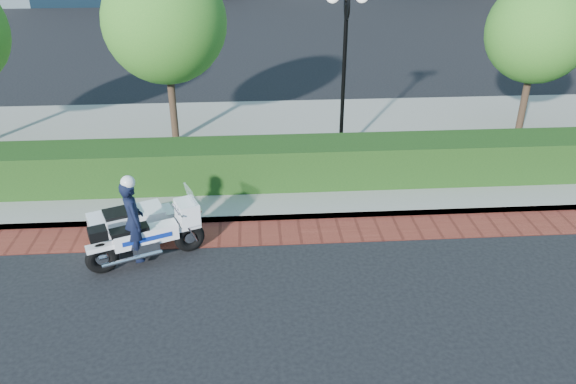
{
  "coord_description": "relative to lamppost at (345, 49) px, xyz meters",
  "views": [
    {
      "loc": [
        -1.36,
        -8.56,
        6.05
      ],
      "look_at": [
        -0.67,
        1.38,
        1.0
      ],
      "focal_mm": 35.0,
      "sensor_mm": 36.0,
      "label": 1
    }
  ],
  "objects": [
    {
      "name": "brick_strip",
      "position": [
        -1.0,
        -3.7,
        -2.95
      ],
      "size": [
        60.0,
        1.0,
        0.01
      ],
      "primitive_type": "cube",
      "color": "maroon",
      "rests_on": "ground"
    },
    {
      "name": "police_motorcycle",
      "position": [
        -4.61,
        -4.32,
        -2.33
      ],
      "size": [
        2.34,
        1.75,
        1.85
      ],
      "rotation": [
        0.0,
        0.0,
        0.39
      ],
      "color": "black",
      "rests_on": "ground"
    },
    {
      "name": "hedge_main",
      "position": [
        -1.0,
        -1.6,
        -2.31
      ],
      "size": [
        18.0,
        1.2,
        1.0
      ],
      "primitive_type": "cube",
      "color": "black",
      "rests_on": "sidewalk"
    },
    {
      "name": "tree_b",
      "position": [
        -4.5,
        1.3,
        0.48
      ],
      "size": [
        3.2,
        3.2,
        4.89
      ],
      "color": "#332319",
      "rests_on": "sidewalk"
    },
    {
      "name": "lamppost",
      "position": [
        0.0,
        0.0,
        0.0
      ],
      "size": [
        1.02,
        0.7,
        4.21
      ],
      "color": "black",
      "rests_on": "sidewalk"
    },
    {
      "name": "ground",
      "position": [
        -1.0,
        -5.2,
        -2.96
      ],
      "size": [
        120.0,
        120.0,
        0.0
      ],
      "primitive_type": "plane",
      "color": "black",
      "rests_on": "ground"
    },
    {
      "name": "tree_c",
      "position": [
        5.5,
        1.3,
        0.09
      ],
      "size": [
        2.8,
        2.8,
        4.3
      ],
      "color": "#332319",
      "rests_on": "sidewalk"
    },
    {
      "name": "sidewalk",
      "position": [
        -1.0,
        0.8,
        -2.88
      ],
      "size": [
        60.0,
        8.0,
        0.15
      ],
      "primitive_type": "cube",
      "color": "gray",
      "rests_on": "ground"
    }
  ]
}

